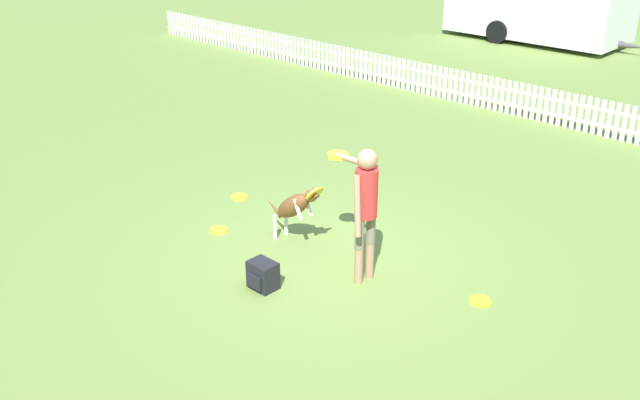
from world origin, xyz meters
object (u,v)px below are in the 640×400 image
frisbee_near_dog (481,301)px  frisbee_midfield (219,230)px  leaping_dog (295,206)px  frisbee_near_handler (239,197)px  backpack_on_grass (263,275)px  handler_person (364,199)px

frisbee_near_dog → frisbee_midfield: same height
leaping_dog → frisbee_near_handler: bearing=-102.3°
leaping_dog → backpack_on_grass: 1.28m
handler_person → backpack_on_grass: (-0.75, -1.03, -0.94)m
leaping_dog → backpack_on_grass: bearing=29.3°
frisbee_midfield → backpack_on_grass: 1.74m
frisbee_midfield → frisbee_near_dog: bearing=14.6°
handler_person → leaping_dog: handler_person is taller
frisbee_midfield → handler_person: bearing=9.9°
leaping_dog → frisbee_midfield: leaping_dog is taller
frisbee_near_dog → handler_person: bearing=-157.9°
frisbee_near_handler → backpack_on_grass: backpack_on_grass is taller
frisbee_near_handler → frisbee_near_dog: same height
leaping_dog → frisbee_near_handler: (-1.77, 0.50, -0.58)m
frisbee_near_handler → handler_person: bearing=-10.5°
handler_person → leaping_dog: (-1.28, 0.07, -0.53)m
frisbee_near_dog → frisbee_midfield: 3.90m
handler_person → frisbee_midfield: (-2.37, -0.41, -1.11)m
frisbee_near_handler → frisbee_near_dog: size_ratio=1.00×
handler_person → frisbee_near_handler: handler_person is taller
frisbee_near_handler → frisbee_midfield: size_ratio=1.00×
handler_person → frisbee_near_dog: size_ratio=6.65×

